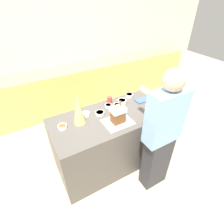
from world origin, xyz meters
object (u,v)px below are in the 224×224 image
object	(u,v)px
candy_bowl_near_tray_right	(122,101)
candy_bowl_far_left	(86,114)
candy_bowl_near_tray_left	(62,127)
cookbook	(142,100)
candy_bowl_far_right	(129,95)
mug	(110,100)
baking_tray	(118,122)
candy_bowl_center_rear	(100,113)
person	(161,136)
gingerbread_house	(118,114)
candy_bowl_beside_tree	(108,106)
decorative_tree	(78,109)
candy_bowl_front_corner	(117,106)

from	to	relation	value
candy_bowl_near_tray_right	candy_bowl_far_left	size ratio (longest dim) A/B	1.19
candy_bowl_near_tray_left	cookbook	xyz separation A→B (m)	(1.25, 0.02, -0.01)
candy_bowl_far_right	mug	bearing A→B (deg)	-179.33
baking_tray	candy_bowl_center_rear	distance (m)	0.30
candy_bowl_far_right	person	xyz separation A→B (m)	(-0.17, -0.92, -0.04)
candy_bowl_near_tray_right	candy_bowl_center_rear	xyz separation A→B (m)	(-0.42, -0.09, -0.01)
candy_bowl_near_tray_right	mug	xyz separation A→B (m)	(-0.16, 0.09, 0.03)
gingerbread_house	person	xyz separation A→B (m)	(0.32, -0.46, -0.13)
baking_tray	gingerbread_house	xyz separation A→B (m)	(0.00, 0.00, 0.12)
gingerbread_house	mug	xyz separation A→B (m)	(0.14, 0.46, -0.07)
candy_bowl_near_tray_left	candy_bowl_far_left	distance (m)	0.36
baking_tray	candy_bowl_center_rear	size ratio (longest dim) A/B	2.90
gingerbread_house	candy_bowl_beside_tree	bearing A→B (deg)	80.30
candy_bowl_center_rear	cookbook	bearing A→B (deg)	-0.73
gingerbread_house	candy_bowl_far_right	size ratio (longest dim) A/B	2.38
person	gingerbread_house	bearing A→B (deg)	124.97
mug	person	distance (m)	0.94
gingerbread_house	candy_bowl_near_tray_right	bearing A→B (deg)	50.73
gingerbread_house	candy_bowl_near_tray_right	size ratio (longest dim) A/B	2.26
gingerbread_house	decorative_tree	xyz separation A→B (m)	(-0.42, 0.23, 0.09)
person	cookbook	bearing A→B (deg)	68.91
candy_bowl_far_right	candy_bowl_far_left	xyz separation A→B (m)	(-0.79, -0.12, -0.00)
gingerbread_house	decorative_tree	distance (m)	0.49
candy_bowl_near_tray_left	candy_bowl_center_rear	distance (m)	0.53
candy_bowl_beside_tree	candy_bowl_far_left	xyz separation A→B (m)	(-0.36, -0.02, -0.00)
candy_bowl_front_corner	cookbook	xyz separation A→B (m)	(0.43, -0.03, -0.02)
gingerbread_house	candy_bowl_far_right	world-z (taller)	gingerbread_house
candy_bowl_far_left	baking_tray	bearing A→B (deg)	-48.68
candy_bowl_near_tray_left	candy_bowl_beside_tree	size ratio (longest dim) A/B	1.10
candy_bowl_center_rear	candy_bowl_front_corner	bearing A→B (deg)	4.60
candy_bowl_far_right	candy_bowl_center_rear	xyz separation A→B (m)	(-0.62, -0.19, -0.01)
decorative_tree	cookbook	size ratio (longest dim) A/B	1.95
candy_bowl_beside_tree	candy_bowl_front_corner	xyz separation A→B (m)	(0.11, -0.07, 0.00)
baking_tray	mug	distance (m)	0.48
cookbook	gingerbread_house	bearing A→B (deg)	-156.45
candy_bowl_near_tray_left	candy_bowl_center_rear	bearing A→B (deg)	3.21
candy_bowl_near_tray_left	mug	bearing A→B (deg)	15.56
decorative_tree	candy_bowl_near_tray_right	bearing A→B (deg)	10.27
candy_bowl_center_rear	candy_bowl_front_corner	size ratio (longest dim) A/B	1.19
candy_bowl_far_left	candy_bowl_front_corner	bearing A→B (deg)	-5.68
candy_bowl_near_tray_right	candy_bowl_far_right	bearing A→B (deg)	26.63
candy_bowl_front_corner	decorative_tree	bearing A→B (deg)	-174.25
gingerbread_house	mug	bearing A→B (deg)	73.45
candy_bowl_near_tray_left	mug	distance (m)	0.82
person	candy_bowl_far_right	bearing A→B (deg)	79.28
baking_tray	gingerbread_house	distance (m)	0.12
candy_bowl_near_tray_left	decorative_tree	bearing A→B (deg)	-1.74
gingerbread_house	cookbook	xyz separation A→B (m)	(0.60, 0.26, -0.11)
candy_bowl_near_tray_right	candy_bowl_front_corner	xyz separation A→B (m)	(-0.13, -0.07, 0.00)
baking_tray	candy_bowl_front_corner	distance (m)	0.34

